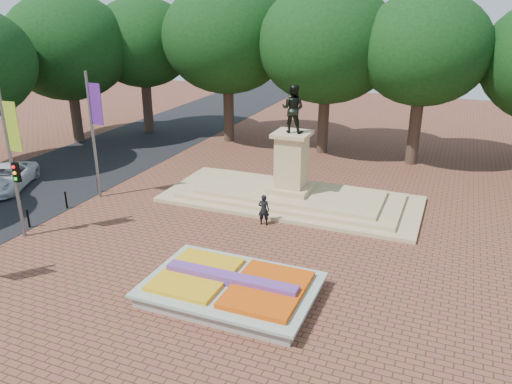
{
  "coord_description": "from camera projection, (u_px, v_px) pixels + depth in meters",
  "views": [
    {
      "loc": [
        7.96,
        -16.55,
        10.35
      ],
      "look_at": [
        -0.11,
        3.19,
        2.2
      ],
      "focal_mm": 35.0,
      "sensor_mm": 36.0,
      "label": 1
    }
  ],
  "objects": [
    {
      "name": "tree_row_back",
      "position": [
        374.0,
        61.0,
        33.17
      ],
      "size": [
        44.8,
        8.8,
        10.43
      ],
      "color": "#37261E",
      "rests_on": "ground"
    },
    {
      "name": "ground",
      "position": [
        229.0,
        267.0,
        20.81
      ],
      "size": [
        90.0,
        90.0,
        0.0
      ],
      "primitive_type": "plane",
      "color": "brown",
      "rests_on": "ground"
    },
    {
      "name": "asphalt_street",
      "position": [
        42.0,
        183.0,
        30.43
      ],
      "size": [
        9.0,
        90.0,
        0.02
      ],
      "primitive_type": "cube",
      "color": "black",
      "rests_on": "ground"
    },
    {
      "name": "van",
      "position": [
        6.0,
        178.0,
        29.27
      ],
      "size": [
        4.16,
        5.47,
        1.38
      ],
      "primitive_type": "imported",
      "rotation": [
        0.0,
        0.0,
        0.43
      ],
      "color": "silver",
      "rests_on": "ground"
    },
    {
      "name": "bollard_row",
      "position": [
        7.0,
        228.0,
        23.11
      ],
      "size": [
        0.12,
        13.12,
        0.98
      ],
      "color": "black",
      "rests_on": "ground"
    },
    {
      "name": "pedestrian",
      "position": [
        264.0,
        210.0,
        24.5
      ],
      "size": [
        0.63,
        0.46,
        1.58
      ],
      "primitive_type": "imported",
      "rotation": [
        0.0,
        0.0,
        3.3
      ],
      "color": "black",
      "rests_on": "ground"
    },
    {
      "name": "flower_bed",
      "position": [
        232.0,
        288.0,
        18.59
      ],
      "size": [
        6.3,
        4.3,
        0.91
      ],
      "color": "gray",
      "rests_on": "ground"
    },
    {
      "name": "banner_poles",
      "position": [
        7.0,
        160.0,
        21.86
      ],
      "size": [
        0.88,
        11.17,
        7.0
      ],
      "color": "slate",
      "rests_on": "ground"
    },
    {
      "name": "monument",
      "position": [
        291.0,
        186.0,
        27.42
      ],
      "size": [
        14.0,
        6.0,
        6.4
      ],
      "color": "tan",
      "rests_on": "ground"
    }
  ]
}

